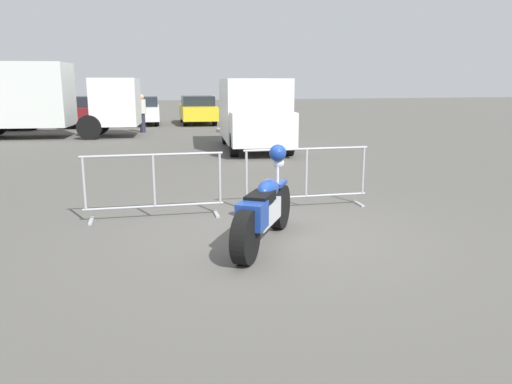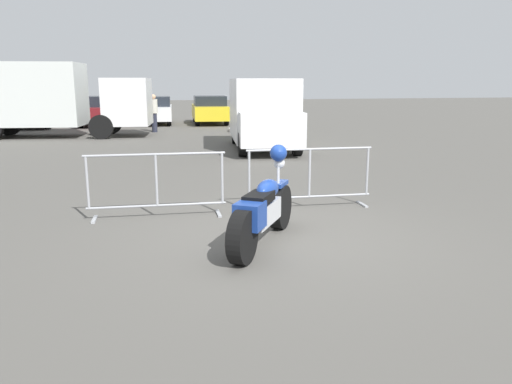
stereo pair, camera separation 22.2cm
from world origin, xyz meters
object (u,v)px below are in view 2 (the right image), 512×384
object	(u,v)px
box_truck	(42,97)
parked_car_yellow	(210,110)
crowd_barrier_near	(156,184)
crowd_barrier_far	(309,177)
delivery_van	(263,112)
motorcycle	(263,209)
parked_car_silver	(38,112)
parked_car_white	(155,110)
parked_car_maroon	(99,111)
pedestrian	(154,112)

from	to	relation	value
box_truck	parked_car_yellow	distance (m)	9.38
crowd_barrier_near	parked_car_yellow	size ratio (longest dim) A/B	0.50
crowd_barrier_far	box_truck	bearing A→B (deg)	114.62
parked_car_yellow	delivery_van	bearing A→B (deg)	-174.72
motorcycle	parked_car_silver	bearing A→B (deg)	49.54
crowd_barrier_far	box_truck	distance (m)	15.36
parked_car_white	crowd_barrier_far	bearing A→B (deg)	-170.30
crowd_barrier_near	parked_car_silver	world-z (taller)	parked_car_silver
crowd_barrier_near	parked_car_maroon	distance (m)	19.55
box_truck	crowd_barrier_far	bearing A→B (deg)	-56.62
delivery_van	parked_car_yellow	xyz separation A→B (m)	(-0.04, 11.02, -0.48)
delivery_van	parked_car_maroon	world-z (taller)	delivery_van
crowd_barrier_near	delivery_van	size ratio (longest dim) A/B	0.43
crowd_barrier_far	parked_car_silver	xyz separation A→B (m)	(-7.41, 19.12, 0.18)
pedestrian	parked_car_yellow	bearing A→B (deg)	-2.14
crowd_barrier_near	box_truck	bearing A→B (deg)	104.99
parked_car_maroon	pedestrian	world-z (taller)	pedestrian
crowd_barrier_far	parked_car_yellow	xyz separation A→B (m)	(1.32, 19.20, 0.21)
box_truck	parked_car_white	bearing A→B (deg)	59.10
delivery_van	parked_car_yellow	distance (m)	11.03
motorcycle	parked_car_silver	distance (m)	21.77
parked_car_maroon	parked_car_white	size ratio (longest dim) A/B	1.03
box_truck	parked_car_silver	world-z (taller)	box_truck
crowd_barrier_near	pedestrian	bearing A→B (deg)	87.08
crowd_barrier_near	box_truck	xyz separation A→B (m)	(-3.73, 13.93, 1.08)
motorcycle	crowd_barrier_near	distance (m)	2.23
crowd_barrier_far	pedestrian	bearing A→B (deg)	97.19
parked_car_silver	pedestrian	xyz separation A→B (m)	(5.52, -4.12, 0.19)
motorcycle	crowd_barrier_near	world-z (taller)	motorcycle
box_truck	parked_car_maroon	world-z (taller)	box_truck
box_truck	parked_car_white	size ratio (longest dim) A/B	1.78
motorcycle	delivery_van	bearing A→B (deg)	18.23
delivery_van	parked_car_white	distance (m)	11.91
crowd_barrier_near	parked_car_white	xyz separation A→B (m)	(1.07, 19.71, 0.19)
crowd_barrier_far	parked_car_maroon	distance (m)	19.98
parked_car_yellow	box_truck	bearing A→B (deg)	129.46
crowd_barrier_near	motorcycle	bearing A→B (deg)	-53.38
parked_car_maroon	parked_car_yellow	distance (m)	5.83
box_truck	parked_car_maroon	distance (m)	5.92
crowd_barrier_near	parked_car_white	size ratio (longest dim) A/B	0.51
parked_car_silver	parked_car_white	world-z (taller)	parked_car_white
delivery_van	pedestrian	size ratio (longest dim) A/B	3.10
motorcycle	crowd_barrier_near	bearing A→B (deg)	69.93
parked_car_silver	pedestrian	size ratio (longest dim) A/B	2.60
motorcycle	parked_car_white	size ratio (longest dim) A/B	0.45
crowd_barrier_near	delivery_van	distance (m)	9.14
crowd_barrier_far	parked_car_maroon	world-z (taller)	parked_car_maroon
crowd_barrier_far	pedestrian	xyz separation A→B (m)	(-1.89, 15.00, 0.37)
parked_car_silver	crowd_barrier_far	bearing A→B (deg)	-153.72
parked_car_silver	parked_car_yellow	bearing A→B (deg)	-84.39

